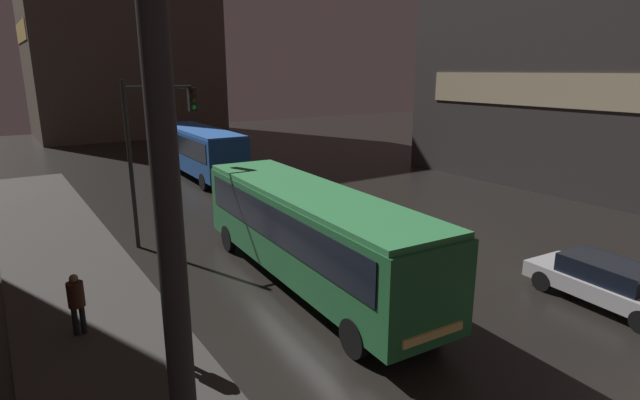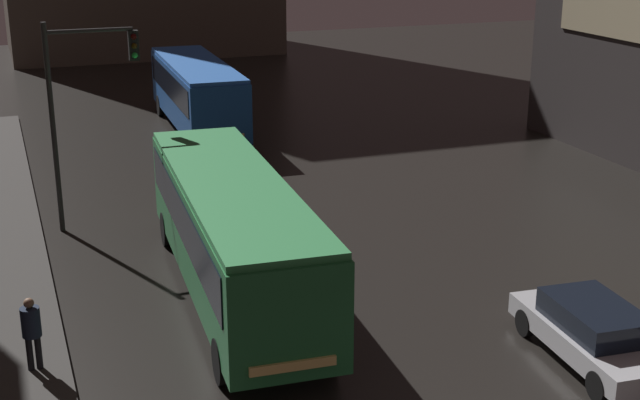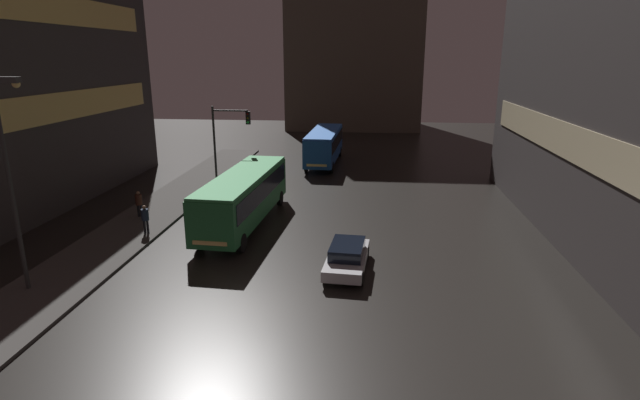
% 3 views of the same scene
% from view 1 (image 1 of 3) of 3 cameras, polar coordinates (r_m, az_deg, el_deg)
% --- Properties ---
extents(sidewalk_left, '(4.00, 48.00, 0.15)m').
position_cam_1_polar(sidewalk_left, '(14.09, -23.35, -14.95)').
color(sidewalk_left, '#3D3A38').
rests_on(sidewalk_left, ground).
extents(building_far_backdrop, '(18.07, 12.00, 27.08)m').
position_cam_1_polar(building_far_backdrop, '(58.74, -22.13, 20.27)').
color(building_far_backdrop, '#4C4238').
rests_on(building_far_backdrop, ground).
extents(bus_near, '(3.20, 11.51, 3.15)m').
position_cam_1_polar(bus_near, '(15.80, -1.19, -3.08)').
color(bus_near, '#236B38').
rests_on(bus_near, ground).
extents(bus_far, '(2.82, 10.49, 3.14)m').
position_cam_1_polar(bus_far, '(33.13, -13.60, 5.87)').
color(bus_far, '#194793').
rests_on(bus_far, ground).
extents(car_taxi, '(2.10, 4.56, 1.35)m').
position_cam_1_polar(car_taxi, '(17.13, 29.91, -8.08)').
color(car_taxi, '#B7B7BC').
rests_on(car_taxi, ground).
extents(pedestrian_near, '(0.42, 0.42, 1.65)m').
position_cam_1_polar(pedestrian_near, '(12.02, -15.70, -13.79)').
color(pedestrian_near, black).
rests_on(pedestrian_near, sidewalk_left).
extents(pedestrian_mid, '(0.47, 0.47, 1.65)m').
position_cam_1_polar(pedestrian_mid, '(14.28, -26.09, -10.09)').
color(pedestrian_mid, black).
rests_on(pedestrian_mid, sidewalk_left).
extents(traffic_light_main, '(2.78, 0.35, 6.43)m').
position_cam_1_polar(traffic_light_main, '(20.20, -18.59, 6.88)').
color(traffic_light_main, '#2D2D2D').
rests_on(traffic_light_main, ground).
extents(street_lamp_sidewalk, '(1.25, 0.36, 8.98)m').
position_cam_1_polar(street_lamp_sidewalk, '(3.31, -13.49, 0.28)').
color(street_lamp_sidewalk, '#2D2D2D').
rests_on(street_lamp_sidewalk, sidewalk_left).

